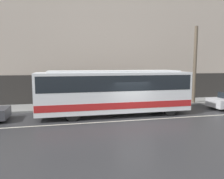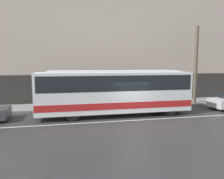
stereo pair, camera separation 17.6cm
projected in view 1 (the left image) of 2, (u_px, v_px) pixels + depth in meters
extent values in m
plane|color=#2D2D30|center=(135.00, 120.00, 14.44)|extent=(60.00, 60.00, 0.00)
cube|color=gray|center=(115.00, 104.00, 19.82)|extent=(60.00, 3.14, 0.13)
cube|color=#B7A899|center=(111.00, 46.00, 20.87)|extent=(60.00, 0.30, 10.90)
cube|color=#2D2B28|center=(111.00, 88.00, 21.18)|extent=(60.00, 0.06, 2.73)
cube|color=beige|center=(135.00, 120.00, 14.44)|extent=(54.00, 0.14, 0.01)
cube|color=white|center=(114.00, 91.00, 15.79)|extent=(10.92, 2.56, 2.77)
cube|color=#B21E1E|center=(114.00, 103.00, 15.88)|extent=(10.86, 2.59, 0.45)
cube|color=black|center=(114.00, 82.00, 15.71)|extent=(10.59, 2.58, 1.05)
cube|color=orange|center=(182.00, 74.00, 16.86)|extent=(0.12, 1.92, 0.28)
cube|color=white|center=(114.00, 71.00, 15.62)|extent=(9.28, 2.18, 0.12)
cylinder|color=black|center=(170.00, 109.00, 15.71)|extent=(0.97, 0.28, 0.97)
cylinder|color=black|center=(157.00, 104.00, 17.88)|extent=(0.97, 0.28, 0.97)
cylinder|color=black|center=(73.00, 114.00, 14.16)|extent=(0.97, 0.28, 0.97)
cylinder|color=black|center=(71.00, 107.00, 16.33)|extent=(0.97, 0.28, 0.97)
cylinder|color=black|center=(213.00, 104.00, 18.74)|extent=(0.66, 0.20, 0.66)
cylinder|color=black|center=(1.00, 113.00, 14.99)|extent=(0.68, 0.20, 0.68)
cylinder|color=brown|center=(195.00, 65.00, 19.98)|extent=(0.30, 0.30, 6.96)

